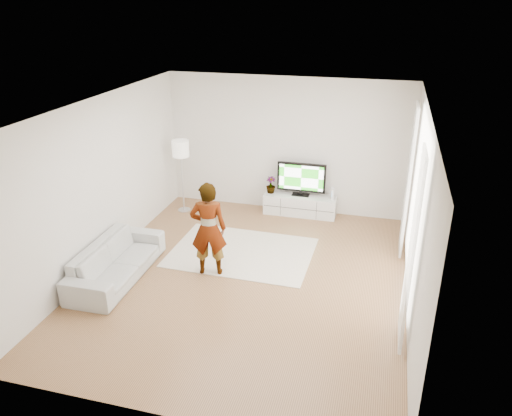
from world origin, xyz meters
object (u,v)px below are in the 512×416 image
(rug, at_px, (242,252))
(player, at_px, (208,229))
(media_console, at_px, (300,205))
(floor_lamp, at_px, (181,152))
(television, at_px, (301,178))
(sofa, at_px, (116,261))

(rug, height_order, player, player)
(media_console, relative_size, floor_lamp, 0.98)
(television, xyz_separation_m, player, (-1.01, -2.77, 0.01))
(television, distance_m, floor_lamp, 2.53)
(rug, bearing_deg, floor_lamp, 138.99)
(player, distance_m, sofa, 1.59)
(television, height_order, player, player)
(media_console, height_order, sofa, sofa)
(rug, relative_size, player, 1.56)
(player, relative_size, floor_lamp, 1.03)
(floor_lamp, bearing_deg, player, -58.41)
(media_console, relative_size, player, 0.94)
(media_console, relative_size, rug, 0.60)
(television, bearing_deg, player, -110.10)
(television, height_order, floor_lamp, floor_lamp)
(media_console, xyz_separation_m, rug, (-0.70, -1.94, -0.20))
(media_console, bearing_deg, sofa, -126.69)
(television, distance_m, player, 2.95)
(media_console, bearing_deg, player, -110.29)
(sofa, bearing_deg, player, -70.81)
(floor_lamp, bearing_deg, media_console, 10.05)
(media_console, height_order, player, player)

